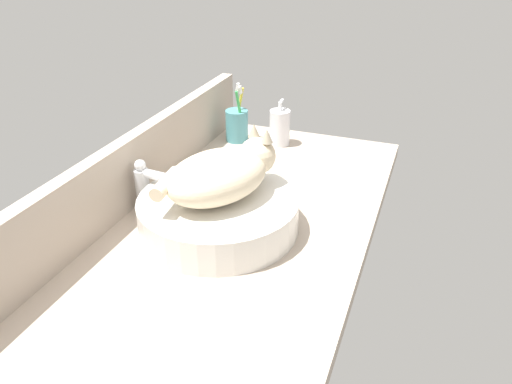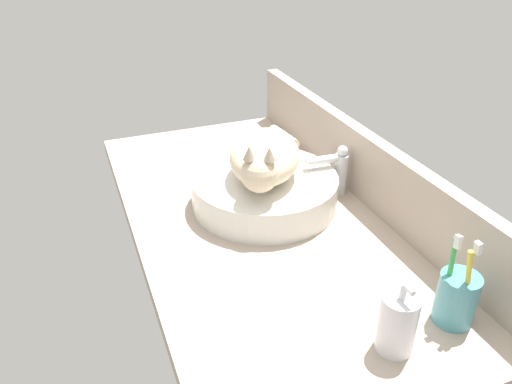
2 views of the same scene
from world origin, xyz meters
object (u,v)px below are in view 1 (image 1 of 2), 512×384
(soap_dispenser, at_px, (280,127))
(toothbrush_cup, at_px, (237,125))
(sink_basin, at_px, (219,214))
(faucet, at_px, (146,184))
(cat, at_px, (222,174))

(soap_dispenser, distance_m, toothbrush_cup, 0.14)
(sink_basin, relative_size, toothbrush_cup, 1.97)
(toothbrush_cup, bearing_deg, soap_dispenser, -82.99)
(faucet, distance_m, soap_dispenser, 0.54)
(soap_dispenser, xyz_separation_m, toothbrush_cup, (-0.02, 0.14, -0.00))
(sink_basin, height_order, toothbrush_cup, toothbrush_cup)
(cat, height_order, soap_dispenser, cat)
(faucet, bearing_deg, toothbrush_cup, -3.87)
(soap_dispenser, height_order, toothbrush_cup, toothbrush_cup)
(cat, xyz_separation_m, soap_dispenser, (0.52, 0.03, -0.08))
(sink_basin, bearing_deg, toothbrush_cup, 17.83)
(cat, bearing_deg, faucet, 89.12)
(cat, bearing_deg, soap_dispenser, 3.35)
(sink_basin, relative_size, faucet, 2.71)
(sink_basin, xyz_separation_m, cat, (0.01, -0.01, 0.10))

